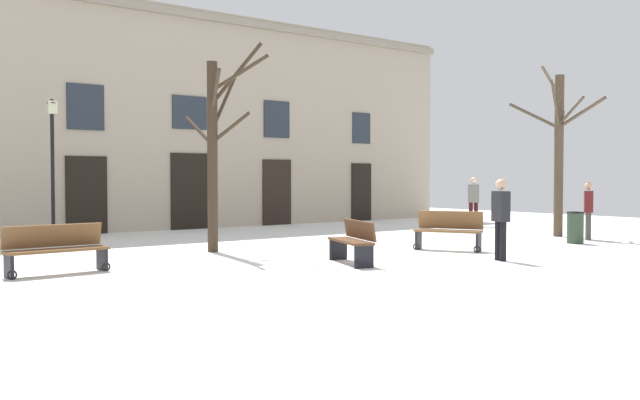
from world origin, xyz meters
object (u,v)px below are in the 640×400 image
(bench_near_center_tree, at_px, (56,249))
(person_crossing_plaza, at_px, (588,208))
(tree_left_of_center, at_px, (215,144))
(person_strolling, at_px, (473,199))
(litter_bin, at_px, (575,227))
(tree_right_of_center, at_px, (559,148))
(streetlamp, at_px, (52,154))
(person_by_shop_door, at_px, (501,215))
(bench_back_to_back_left, at_px, (353,241))
(bench_near_lamp, at_px, (449,230))

(bench_near_center_tree, bearing_deg, person_crossing_plaza, -11.78)
(tree_left_of_center, bearing_deg, person_strolling, 10.48)
(litter_bin, xyz_separation_m, bench_near_center_tree, (-12.62, 2.30, 0.03))
(tree_right_of_center, xyz_separation_m, person_crossing_plaza, (-0.33, -1.19, -1.73))
(bench_near_center_tree, height_order, person_crossing_plaza, person_crossing_plaza)
(tree_right_of_center, relative_size, streetlamp, 1.34)
(streetlamp, relative_size, person_crossing_plaza, 2.43)
(tree_right_of_center, relative_size, bench_near_center_tree, 2.86)
(streetlamp, bearing_deg, person_crossing_plaza, -36.11)
(tree_right_of_center, distance_m, person_by_shop_door, 6.94)
(bench_back_to_back_left, bearing_deg, bench_near_center_tree, -93.47)
(litter_bin, relative_size, person_by_shop_door, 0.49)
(bench_near_lamp, distance_m, bench_near_center_tree, 8.77)
(streetlamp, height_order, person_crossing_plaza, streetlamp)
(tree_left_of_center, xyz_separation_m, bench_near_lamp, (4.60, -3.05, -2.03))
(litter_bin, distance_m, bench_near_center_tree, 12.83)
(person_crossing_plaza, bearing_deg, streetlamp, 107.95)
(bench_back_to_back_left, bearing_deg, tree_left_of_center, -143.81)
(tree_left_of_center, height_order, litter_bin, tree_left_of_center)
(bench_near_center_tree, relative_size, person_strolling, 1.04)
(litter_bin, xyz_separation_m, bench_near_lamp, (-3.98, 0.80, 0.06))
(person_by_shop_door, height_order, person_crossing_plaza, person_by_shop_door)
(bench_near_center_tree, bearing_deg, person_strolling, 9.51)
(bench_near_lamp, xyz_separation_m, person_strolling, (6.89, 5.17, 0.50))
(litter_bin, relative_size, bench_back_to_back_left, 0.51)
(tree_left_of_center, height_order, bench_near_lamp, tree_left_of_center)
(streetlamp, distance_m, person_strolling, 14.15)
(tree_right_of_center, bearing_deg, bench_near_center_tree, 176.95)
(streetlamp, distance_m, litter_bin, 14.27)
(bench_near_center_tree, distance_m, person_by_shop_door, 8.77)
(streetlamp, distance_m, person_by_shop_door, 12.15)
(bench_back_to_back_left, relative_size, person_strolling, 0.93)
(litter_bin, bearing_deg, bench_near_lamp, 168.68)
(bench_near_lamp, height_order, bench_near_center_tree, bench_near_lamp)
(streetlamp, xyz_separation_m, person_by_shop_door, (6.19, -10.35, -1.44))
(streetlamp, xyz_separation_m, bench_near_lamp, (6.83, -8.31, -1.91))
(tree_left_of_center, relative_size, litter_bin, 5.86)
(streetlamp, relative_size, bench_near_lamp, 2.42)
(tree_left_of_center, xyz_separation_m, person_strolling, (11.49, 2.13, -1.53))
(tree_left_of_center, distance_m, person_by_shop_door, 6.63)
(tree_right_of_center, relative_size, person_by_shop_door, 3.06)
(bench_near_center_tree, bearing_deg, bench_near_lamp, -13.64)
(litter_bin, bearing_deg, person_by_shop_door, -164.91)
(streetlamp, height_order, bench_near_lamp, streetlamp)
(bench_back_to_back_left, distance_m, person_strolling, 11.82)
(bench_back_to_back_left, bearing_deg, litter_bin, 106.57)
(person_by_shop_door, bearing_deg, tree_left_of_center, -123.45)
(streetlamp, distance_m, bench_near_lamp, 10.93)
(person_by_shop_door, distance_m, person_crossing_plaza, 6.02)
(tree_right_of_center, bearing_deg, person_crossing_plaza, -105.32)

